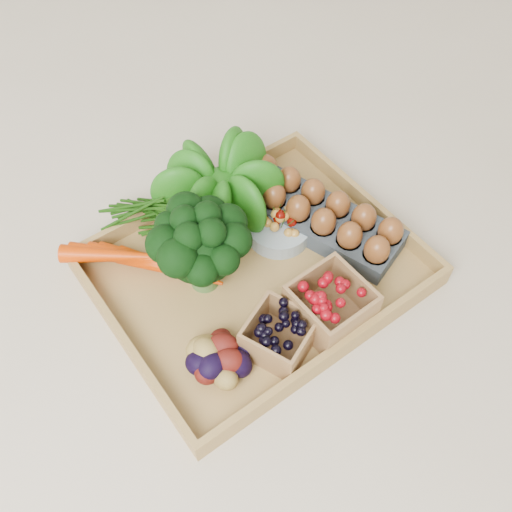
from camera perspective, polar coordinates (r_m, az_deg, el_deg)
ground at (r=1.07m, az=-0.00°, el=-1.91°), size 4.00×4.00×0.00m
tray at (r=1.06m, az=-0.00°, el=-1.68°), size 0.55×0.45×0.01m
carrots at (r=1.06m, az=-10.96°, el=-0.46°), size 0.23×0.16×0.05m
lettuce at (r=1.09m, az=-3.64°, el=7.35°), size 0.16×0.16×0.16m
broccoli at (r=0.99m, az=-5.39°, el=-0.41°), size 0.17×0.17×0.13m
cherry_bowl at (r=1.10m, az=2.29°, el=2.71°), size 0.12×0.12×0.03m
egg_carton at (r=1.11m, az=6.08°, el=3.77°), size 0.22×0.35×0.04m
potatoes at (r=0.93m, az=-3.87°, el=-9.84°), size 0.13×0.13×0.08m
punnet_blackberry at (r=0.95m, az=2.32°, el=-7.99°), size 0.13×0.13×0.07m
punnet_raspberry at (r=0.98m, az=7.45°, el=-4.82°), size 0.12×0.12×0.08m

